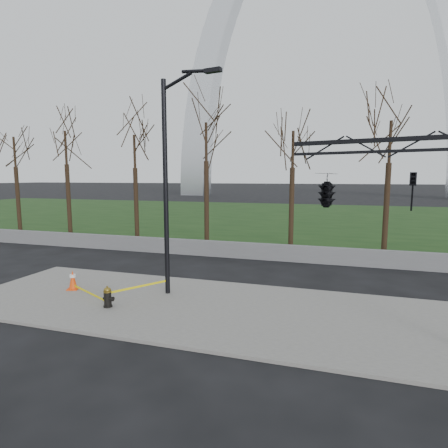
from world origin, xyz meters
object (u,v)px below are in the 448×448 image
(fire_hydrant, at_px, (108,297))
(street_light, at_px, (170,172))
(traffic_cone, at_px, (73,280))
(traffic_signal_mast, at_px, (354,191))

(fire_hydrant, relative_size, street_light, 0.09)
(traffic_cone, xyz_separation_m, traffic_signal_mast, (10.33, -0.77, 3.66))
(traffic_cone, height_order, street_light, street_light)
(street_light, bearing_deg, fire_hydrant, -118.99)
(traffic_cone, xyz_separation_m, street_light, (4.02, 0.67, 4.21))
(street_light, bearing_deg, traffic_cone, -161.88)
(fire_hydrant, relative_size, traffic_signal_mast, 0.12)
(traffic_signal_mast, bearing_deg, traffic_cone, -171.34)
(fire_hydrant, height_order, traffic_cone, traffic_cone)
(traffic_signal_mast, bearing_deg, street_light, -179.92)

